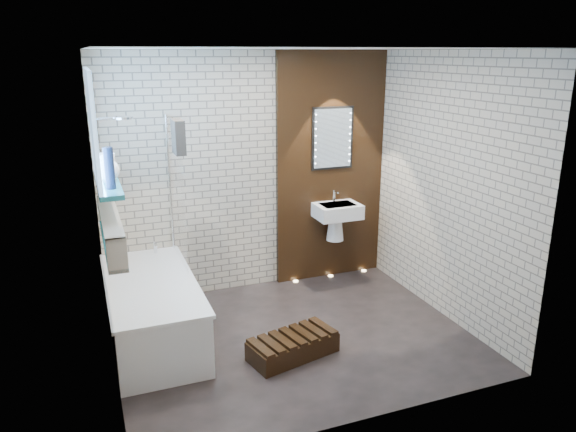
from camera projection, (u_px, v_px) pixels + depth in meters
name	position (u px, v px, depth m)	size (l,w,h in m)	color
ground	(294.00, 337.00, 5.14)	(3.20, 3.20, 0.00)	black
room_shell	(294.00, 204.00, 4.76)	(3.24, 3.20, 2.60)	#B9AB92
walnut_panel	(330.00, 168.00, 6.22)	(1.30, 0.06, 2.60)	black
clerestory_window	(96.00, 140.00, 4.36)	(0.18, 1.00, 0.94)	#7FADE0
display_niche	(111.00, 230.00, 4.40)	(0.14, 1.30, 0.26)	#22737F
bathtub	(153.00, 310.00, 5.03)	(0.79, 1.74, 0.70)	white
bath_screen	(176.00, 192.00, 5.26)	(0.01, 0.78, 1.40)	white
towel	(178.00, 137.00, 4.84)	(0.09, 0.23, 0.31)	black
shower_head	(123.00, 118.00, 4.96)	(0.18, 0.18, 0.02)	silver
washbasin	(337.00, 216.00, 6.20)	(0.50, 0.36, 0.58)	white
led_mirror	(333.00, 138.00, 6.09)	(0.50, 0.02, 0.70)	black
walnut_step	(293.00, 347.00, 4.80)	(0.78, 0.35, 0.17)	black
niche_bottles	(111.00, 233.00, 4.44)	(0.06, 0.73, 0.14)	maroon
sill_vases	(108.00, 168.00, 4.51)	(0.19, 0.62, 0.33)	white
floor_uplights	(331.00, 276.00, 6.53)	(0.96, 0.06, 0.01)	#FFD899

